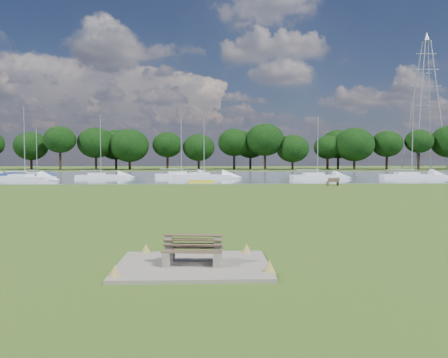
{
  "coord_description": "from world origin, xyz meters",
  "views": [
    {
      "loc": [
        0.41,
        -26.0,
        3.09
      ],
      "look_at": [
        1.3,
        -2.0,
        1.83
      ],
      "focal_mm": 35.0,
      "sensor_mm": 36.0,
      "label": 1
    }
  ],
  "objects_px": {
    "sailboat_4": "(203,175)",
    "sailboat_7": "(317,175)",
    "pylon": "(426,84)",
    "sailboat_0": "(411,175)",
    "sailboat_5": "(37,174)",
    "kayak": "(202,181)",
    "bench_pair": "(193,251)",
    "riverbank_bench": "(333,182)",
    "sailboat_9": "(181,174)",
    "sailboat_8": "(25,177)",
    "sailboat_2": "(100,175)"
  },
  "relations": [
    {
      "from": "riverbank_bench",
      "to": "pylon",
      "type": "height_order",
      "value": "pylon"
    },
    {
      "from": "sailboat_5",
      "to": "sailboat_8",
      "type": "bearing_deg",
      "value": -56.62
    },
    {
      "from": "sailboat_5",
      "to": "sailboat_7",
      "type": "xyz_separation_m",
      "value": [
        39.17,
        -7.08,
        0.1
      ]
    },
    {
      "from": "riverbank_bench",
      "to": "sailboat_8",
      "type": "xyz_separation_m",
      "value": [
        -35.98,
        10.49,
        0.08
      ]
    },
    {
      "from": "pylon",
      "to": "sailboat_2",
      "type": "bearing_deg",
      "value": -150.63
    },
    {
      "from": "bench_pair",
      "to": "riverbank_bench",
      "type": "relative_size",
      "value": 1.2
    },
    {
      "from": "bench_pair",
      "to": "sailboat_9",
      "type": "xyz_separation_m",
      "value": [
        -3.42,
        49.78,
        0.11
      ]
    },
    {
      "from": "sailboat_9",
      "to": "pylon",
      "type": "bearing_deg",
      "value": 22.48
    },
    {
      "from": "riverbank_bench",
      "to": "sailboat_4",
      "type": "height_order",
      "value": "sailboat_4"
    },
    {
      "from": "kayak",
      "to": "sailboat_9",
      "type": "distance_m",
      "value": 12.21
    },
    {
      "from": "kayak",
      "to": "sailboat_8",
      "type": "xyz_separation_m",
      "value": [
        -22.27,
        5.36,
        0.31
      ]
    },
    {
      "from": "sailboat_7",
      "to": "kayak",
      "type": "bearing_deg",
      "value": -160.1
    },
    {
      "from": "riverbank_bench",
      "to": "sailboat_9",
      "type": "relative_size",
      "value": 0.16
    },
    {
      "from": "kayak",
      "to": "pylon",
      "type": "xyz_separation_m",
      "value": [
        49.08,
        46.0,
        18.91
      ]
    },
    {
      "from": "sailboat_4",
      "to": "sailboat_7",
      "type": "height_order",
      "value": "sailboat_4"
    },
    {
      "from": "riverbank_bench",
      "to": "sailboat_8",
      "type": "distance_m",
      "value": 37.48
    },
    {
      "from": "bench_pair",
      "to": "kayak",
      "type": "distance_m",
      "value": 38.0
    },
    {
      "from": "sailboat_0",
      "to": "sailboat_8",
      "type": "xyz_separation_m",
      "value": [
        -50.56,
        -2.87,
        -0.06
      ]
    },
    {
      "from": "kayak",
      "to": "sailboat_7",
      "type": "distance_m",
      "value": 16.6
    },
    {
      "from": "sailboat_8",
      "to": "sailboat_9",
      "type": "distance_m",
      "value": 20.15
    },
    {
      "from": "sailboat_4",
      "to": "sailboat_5",
      "type": "xyz_separation_m",
      "value": [
        -24.18,
        4.24,
        -0.05
      ]
    },
    {
      "from": "kayak",
      "to": "sailboat_9",
      "type": "xyz_separation_m",
      "value": [
        -3.17,
        11.78,
        0.37
      ]
    },
    {
      "from": "sailboat_5",
      "to": "sailboat_8",
      "type": "relative_size",
      "value": 0.77
    },
    {
      "from": "sailboat_2",
      "to": "riverbank_bench",
      "type": "bearing_deg",
      "value": -42.41
    },
    {
      "from": "sailboat_9",
      "to": "kayak",
      "type": "bearing_deg",
      "value": -85.67
    },
    {
      "from": "bench_pair",
      "to": "sailboat_7",
      "type": "xyz_separation_m",
      "value": [
        14.8,
        45.01,
        0.1
      ]
    },
    {
      "from": "kayak",
      "to": "bench_pair",
      "type": "bearing_deg",
      "value": -83.89
    },
    {
      "from": "sailboat_5",
      "to": "sailboat_9",
      "type": "bearing_deg",
      "value": 15.11
    },
    {
      "from": "bench_pair",
      "to": "sailboat_9",
      "type": "bearing_deg",
      "value": 98.57
    },
    {
      "from": "kayak",
      "to": "pylon",
      "type": "relative_size",
      "value": 0.1
    },
    {
      "from": "sailboat_5",
      "to": "riverbank_bench",
      "type": "bearing_deg",
      "value": -5.53
    },
    {
      "from": "bench_pair",
      "to": "sailboat_9",
      "type": "relative_size",
      "value": 0.19
    },
    {
      "from": "pylon",
      "to": "sailboat_0",
      "type": "height_order",
      "value": "pylon"
    },
    {
      "from": "kayak",
      "to": "pylon",
      "type": "height_order",
      "value": "pylon"
    },
    {
      "from": "sailboat_4",
      "to": "sailboat_5",
      "type": "relative_size",
      "value": 1.19
    },
    {
      "from": "sailboat_0",
      "to": "sailboat_5",
      "type": "xyz_separation_m",
      "value": [
        -52.41,
        5.85,
        -0.1
      ]
    },
    {
      "from": "sailboat_0",
      "to": "sailboat_9",
      "type": "distance_m",
      "value": 31.66
    },
    {
      "from": "sailboat_5",
      "to": "kayak",
      "type": "bearing_deg",
      "value": -8.9
    },
    {
      "from": "bench_pair",
      "to": "sailboat_4",
      "type": "bearing_deg",
      "value": 94.87
    },
    {
      "from": "riverbank_bench",
      "to": "sailboat_2",
      "type": "relative_size",
      "value": 0.16
    },
    {
      "from": "riverbank_bench",
      "to": "sailboat_5",
      "type": "bearing_deg",
      "value": 138.73
    },
    {
      "from": "riverbank_bench",
      "to": "sailboat_5",
      "type": "xyz_separation_m",
      "value": [
        -37.84,
        19.21,
        0.04
      ]
    },
    {
      "from": "sailboat_7",
      "to": "sailboat_5",
      "type": "bearing_deg",
      "value": 164.68
    },
    {
      "from": "sailboat_7",
      "to": "sailboat_9",
      "type": "xyz_separation_m",
      "value": [
        -18.22,
        4.77,
        0.01
      ]
    },
    {
      "from": "kayak",
      "to": "pylon",
      "type": "distance_m",
      "value": 69.88
    },
    {
      "from": "sailboat_5",
      "to": "sailboat_8",
      "type": "xyz_separation_m",
      "value": [
        1.85,
        -8.72,
        0.04
      ]
    },
    {
      "from": "bench_pair",
      "to": "riverbank_bench",
      "type": "height_order",
      "value": "bench_pair"
    },
    {
      "from": "pylon",
      "to": "sailboat_0",
      "type": "bearing_deg",
      "value": -118.84
    },
    {
      "from": "pylon",
      "to": "sailboat_7",
      "type": "bearing_deg",
      "value": -131.12
    },
    {
      "from": "kayak",
      "to": "sailboat_4",
      "type": "distance_m",
      "value": 9.85
    }
  ]
}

